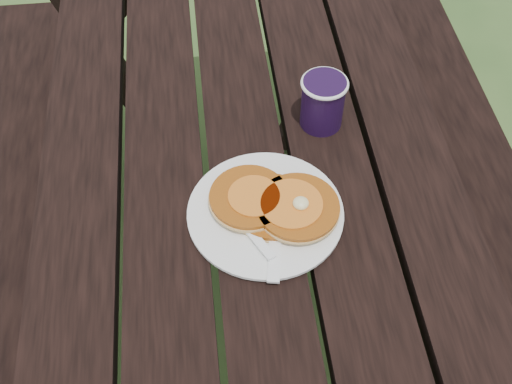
{
  "coord_description": "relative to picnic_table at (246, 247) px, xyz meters",
  "views": [
    {
      "loc": [
        -0.07,
        -0.82,
        1.63
      ],
      "look_at": [
        0.0,
        -0.18,
        0.8
      ],
      "focal_mm": 45.0,
      "sensor_mm": 36.0,
      "label": 1
    }
  ],
  "objects": [
    {
      "name": "picnic_table",
      "position": [
        0.0,
        0.0,
        0.0
      ],
      "size": [
        1.36,
        1.8,
        0.75
      ],
      "color": "black",
      "rests_on": "ground"
    },
    {
      "name": "plate",
      "position": [
        0.02,
        -0.19,
        0.39
      ],
      "size": [
        0.29,
        0.29,
        0.01
      ],
      "primitive_type": "cylinder",
      "rotation": [
        0.0,
        0.0,
        -0.14
      ],
      "color": "white",
      "rests_on": "picnic_table"
    },
    {
      "name": "knife",
      "position": [
        0.03,
        -0.24,
        0.39
      ],
      "size": [
        0.05,
        0.18,
        0.0
      ],
      "primitive_type": "cube",
      "rotation": [
        0.0,
        0.0,
        -0.18
      ],
      "color": "white",
      "rests_on": "plate"
    },
    {
      "name": "fork",
      "position": [
        -0.01,
        -0.24,
        0.4
      ],
      "size": [
        0.1,
        0.16,
        0.01
      ],
      "primitive_type": null,
      "rotation": [
        0.0,
        0.0,
        0.49
      ],
      "color": "white",
      "rests_on": "plate"
    },
    {
      "name": "ground",
      "position": [
        0.0,
        0.0,
        -0.37
      ],
      "size": [
        60.0,
        60.0,
        0.0
      ],
      "primitive_type": "plane",
      "color": "#2D4C20",
      "rests_on": "ground"
    },
    {
      "name": "pancake_stack",
      "position": [
        0.03,
        -0.18,
        0.41
      ],
      "size": [
        0.22,
        0.17,
        0.04
      ],
      "rotation": [
        0.0,
        0.0,
        -0.09
      ],
      "color": "#A65412",
      "rests_on": "plate"
    },
    {
      "name": "coffee_cup",
      "position": [
        0.15,
        0.02,
        0.44
      ],
      "size": [
        0.09,
        0.09,
        0.1
      ],
      "rotation": [
        0.0,
        0.0,
        -0.23
      ],
      "color": "black",
      "rests_on": "picnic_table"
    }
  ]
}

